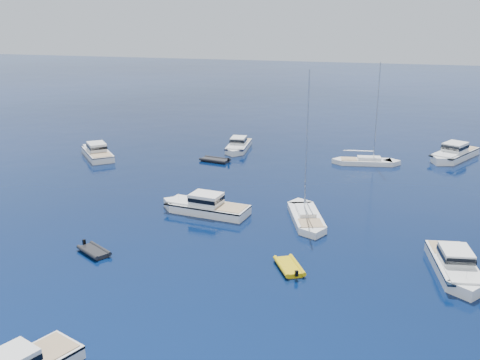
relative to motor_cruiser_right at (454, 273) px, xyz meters
name	(u,v)px	position (x,y,z in m)	size (l,w,h in m)	color
ground	(89,324)	(-23.96, -14.51, 0.00)	(400.00, 400.00, 0.00)	navy
motor_cruiser_right	(454,273)	(0.00, 0.00, 0.00)	(2.99, 9.76, 2.56)	white
motor_cruiser_centre	(205,212)	(-23.59, 7.56, 0.00)	(3.10, 10.14, 2.66)	white
motor_cruiser_far_l	(97,157)	(-45.94, 24.83, 0.00)	(3.06, 10.00, 2.63)	white
motor_cruiser_distant	(453,159)	(2.68, 37.54, 0.00)	(3.39, 11.08, 2.91)	white
motor_cruiser_horizon	(238,150)	(-27.76, 34.28, 0.00)	(2.82, 9.22, 2.42)	white
sailboat_mid_r	(306,220)	(-13.22, 8.22, 0.00)	(2.69, 10.36, 15.23)	white
sailboat_centre	(366,164)	(-8.90, 31.29, 0.00)	(2.49, 9.58, 14.09)	white
tender_yellow	(289,269)	(-12.73, -2.84, 0.00)	(2.04, 3.73, 0.95)	gold
tender_grey_near	(94,253)	(-29.34, -4.52, 0.00)	(1.90, 3.41, 0.95)	black
tender_grey_far	(215,161)	(-28.98, 26.98, 0.00)	(2.25, 4.21, 0.95)	black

